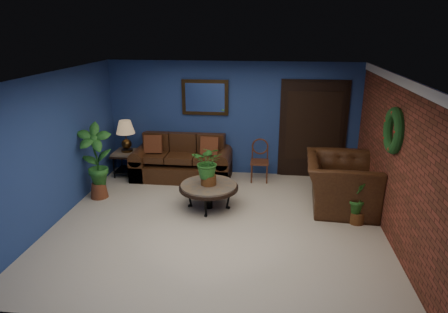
# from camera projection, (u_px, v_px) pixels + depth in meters

# --- Properties ---
(floor) EXTENTS (5.50, 5.50, 0.00)m
(floor) POSITION_uv_depth(u_px,v_px,m) (218.00, 223.00, 6.82)
(floor) COLOR #BFB79E
(floor) RESTS_ON ground
(wall_back) EXTENTS (5.50, 0.04, 2.50)m
(wall_back) POSITION_uv_depth(u_px,v_px,m) (233.00, 119.00, 8.78)
(wall_back) COLOR navy
(wall_back) RESTS_ON ground
(wall_left) EXTENTS (0.04, 5.00, 2.50)m
(wall_left) POSITION_uv_depth(u_px,v_px,m) (56.00, 148.00, 6.73)
(wall_left) COLOR navy
(wall_left) RESTS_ON ground
(wall_right_brick) EXTENTS (0.04, 5.00, 2.50)m
(wall_right_brick) POSITION_uv_depth(u_px,v_px,m) (395.00, 160.00, 6.12)
(wall_right_brick) COLOR maroon
(wall_right_brick) RESTS_ON ground
(ceiling) EXTENTS (5.50, 5.00, 0.02)m
(ceiling) POSITION_uv_depth(u_px,v_px,m) (217.00, 75.00, 6.03)
(ceiling) COLOR silver
(ceiling) RESTS_ON wall_back
(crown_molding) EXTENTS (0.03, 5.00, 0.14)m
(crown_molding) POSITION_uv_depth(u_px,v_px,m) (404.00, 83.00, 5.75)
(crown_molding) COLOR white
(crown_molding) RESTS_ON wall_right_brick
(wall_mirror) EXTENTS (1.02, 0.06, 0.77)m
(wall_mirror) POSITION_uv_depth(u_px,v_px,m) (205.00, 97.00, 8.67)
(wall_mirror) COLOR #452C13
(wall_mirror) RESTS_ON wall_back
(closet_door) EXTENTS (1.44, 0.06, 2.18)m
(closet_door) POSITION_uv_depth(u_px,v_px,m) (313.00, 130.00, 8.62)
(closet_door) COLOR black
(closet_door) RESTS_ON wall_back
(wreath) EXTENTS (0.16, 0.72, 0.72)m
(wreath) POSITION_uv_depth(u_px,v_px,m) (394.00, 131.00, 6.03)
(wreath) COLOR black
(wreath) RESTS_ON wall_right_brick
(sofa) EXTENTS (2.13, 0.92, 0.96)m
(sofa) POSITION_uv_depth(u_px,v_px,m) (183.00, 163.00, 8.80)
(sofa) COLOR #402512
(sofa) RESTS_ON ground
(coffee_table) EXTENTS (1.08, 1.08, 0.46)m
(coffee_table) POSITION_uv_depth(u_px,v_px,m) (209.00, 187.00, 7.27)
(coffee_table) COLOR #544E49
(coffee_table) RESTS_ON ground
(end_table) EXTENTS (0.61, 0.61, 0.55)m
(end_table) POSITION_uv_depth(u_px,v_px,m) (128.00, 157.00, 8.88)
(end_table) COLOR #544E49
(end_table) RESTS_ON ground
(table_lamp) EXTENTS (0.41, 0.41, 0.68)m
(table_lamp) POSITION_uv_depth(u_px,v_px,m) (126.00, 132.00, 8.70)
(table_lamp) COLOR #452C13
(table_lamp) RESTS_ON end_table
(side_chair) EXTENTS (0.39, 0.39, 0.90)m
(side_chair) POSITION_uv_depth(u_px,v_px,m) (260.00, 157.00, 8.59)
(side_chair) COLOR #582C19
(side_chair) RESTS_ON ground
(armchair) EXTENTS (1.35, 1.52, 0.93)m
(armchair) POSITION_uv_depth(u_px,v_px,m) (341.00, 183.00, 7.29)
(armchair) COLOR #402512
(armchair) RESTS_ON ground
(coffee_plant) EXTENTS (0.59, 0.53, 0.74)m
(coffee_plant) POSITION_uv_depth(u_px,v_px,m) (208.00, 163.00, 7.12)
(coffee_plant) COLOR brown
(coffee_plant) RESTS_ON coffee_table
(floor_plant) EXTENTS (0.35, 0.28, 0.77)m
(floor_plant) POSITION_uv_depth(u_px,v_px,m) (358.00, 202.00, 6.71)
(floor_plant) COLOR brown
(floor_plant) RESTS_ON ground
(tall_plant) EXTENTS (0.74, 0.59, 1.48)m
(tall_plant) POSITION_uv_depth(u_px,v_px,m) (96.00, 159.00, 7.59)
(tall_plant) COLOR brown
(tall_plant) RESTS_ON ground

